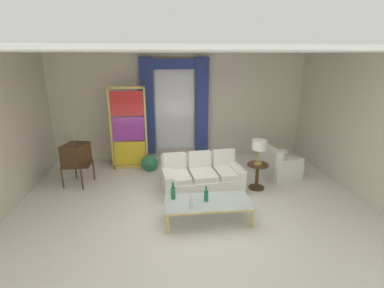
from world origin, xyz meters
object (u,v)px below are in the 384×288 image
(bottle_blue_decanter, at_px, (173,192))
(bottle_crystal_tall, at_px, (191,203))
(coffee_table, at_px, (208,203))
(peacock_figurine, at_px, (149,164))
(couch_white_long, at_px, (201,177))
(vintage_tv, at_px, (76,155))
(armchair_white, at_px, (278,166))
(bottle_amber_squat, at_px, (206,195))
(table_lamp_brass, at_px, (259,146))
(stained_glass_divider, at_px, (129,131))
(round_side_table, at_px, (257,174))

(bottle_blue_decanter, bearing_deg, bottle_crystal_tall, -52.53)
(coffee_table, distance_m, peacock_figurine, 2.71)
(couch_white_long, distance_m, bottle_crystal_tall, 1.59)
(bottle_crystal_tall, bearing_deg, vintage_tv, 138.68)
(vintage_tv, bearing_deg, armchair_white, -1.56)
(bottle_amber_squat, bearing_deg, table_lamp_brass, 41.12)
(table_lamp_brass, bearing_deg, couch_white_long, 176.14)
(bottle_crystal_tall, height_order, stained_glass_divider, stained_glass_divider)
(armchair_white, bearing_deg, vintage_tv, 178.44)
(bottle_crystal_tall, relative_size, bottle_amber_squat, 0.92)
(armchair_white, bearing_deg, coffee_table, -139.25)
(vintage_tv, relative_size, armchair_white, 1.41)
(couch_white_long, height_order, bottle_blue_decanter, couch_white_long)
(vintage_tv, distance_m, round_side_table, 4.21)
(bottle_amber_squat, relative_size, round_side_table, 0.50)
(couch_white_long, height_order, armchair_white, couch_white_long)
(couch_white_long, xyz_separation_m, armchair_white, (2.03, 0.50, -0.02))
(bottle_amber_squat, xyz_separation_m, table_lamp_brass, (1.39, 1.21, 0.50))
(vintage_tv, height_order, table_lamp_brass, vintage_tv)
(vintage_tv, xyz_separation_m, stained_glass_divider, (1.14, 0.87, 0.33))
(armchair_white, bearing_deg, bottle_amber_squat, -139.89)
(peacock_figurine, xyz_separation_m, table_lamp_brass, (2.48, -1.23, 0.81))
(stained_glass_divider, distance_m, table_lamp_brass, 3.39)
(coffee_table, height_order, table_lamp_brass, table_lamp_brass)
(coffee_table, xyz_separation_m, round_side_table, (1.35, 1.22, -0.02))
(couch_white_long, relative_size, vintage_tv, 1.37)
(couch_white_long, relative_size, stained_glass_divider, 0.84)
(vintage_tv, xyz_separation_m, table_lamp_brass, (4.14, -0.72, 0.30))
(bottle_amber_squat, height_order, armchair_white, armchair_white)
(bottle_blue_decanter, xyz_separation_m, bottle_amber_squat, (0.59, -0.15, -0.02))
(bottle_crystal_tall, xyz_separation_m, stained_glass_divider, (-1.31, 3.02, 0.54))
(couch_white_long, relative_size, bottle_crystal_tall, 6.70)
(bottle_amber_squat, distance_m, table_lamp_brass, 1.91)
(bottle_crystal_tall, bearing_deg, couch_white_long, 75.13)
(bottle_crystal_tall, xyz_separation_m, bottle_amber_squat, (0.30, 0.23, 0.01))
(coffee_table, xyz_separation_m, bottle_crystal_tall, (-0.34, -0.22, 0.14))
(coffee_table, height_order, armchair_white, armchair_white)
(table_lamp_brass, bearing_deg, bottle_blue_decanter, -151.85)
(bottle_crystal_tall, xyz_separation_m, round_side_table, (1.69, 1.44, -0.16))
(peacock_figurine, bearing_deg, round_side_table, -26.44)
(bottle_amber_squat, relative_size, stained_glass_divider, 0.14)
(table_lamp_brass, bearing_deg, stained_glass_divider, 152.08)
(bottle_amber_squat, bearing_deg, peacock_figurine, 114.14)
(stained_glass_divider, bearing_deg, couch_white_long, -41.25)
(bottle_amber_squat, height_order, vintage_tv, vintage_tv)
(armchair_white, bearing_deg, peacock_figurine, 168.59)
(couch_white_long, height_order, bottle_crystal_tall, couch_white_long)
(round_side_table, bearing_deg, stained_glass_divider, 152.08)
(bottle_amber_squat, height_order, round_side_table, bottle_amber_squat)
(bottle_blue_decanter, height_order, bottle_crystal_tall, bottle_blue_decanter)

